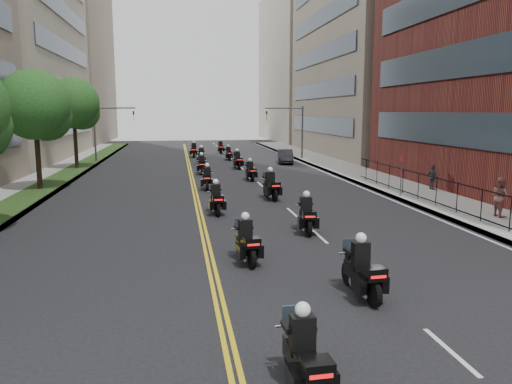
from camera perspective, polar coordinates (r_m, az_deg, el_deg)
ground at (r=10.79m, az=5.59°, el=-18.86°), size 160.00×160.00×0.00m
sidewalk_right at (r=37.47m, az=13.86°, el=1.28°), size 4.00×90.00×0.15m
sidewalk_left at (r=35.86m, az=-24.26°, el=0.38°), size 4.00×90.00×0.15m
grass_strip at (r=35.64m, az=-23.03°, el=0.57°), size 2.00×90.00×0.04m
building_right_tan at (r=62.80m, az=14.33°, el=18.03°), size 15.11×28.00×30.00m
building_right_far at (r=90.78m, az=6.62°, el=14.16°), size 15.00×28.00×26.00m
building_left_far at (r=89.72m, az=-22.12°, el=13.62°), size 16.00×28.00×26.00m
iron_fence at (r=25.45m, az=23.14°, el=-0.96°), size 0.05×28.00×1.50m
street_trees at (r=29.11m, az=-26.40°, el=8.39°), size 4.40×38.40×7.98m
traffic_signal_right at (r=52.61m, az=4.30°, el=7.69°), size 4.09×0.20×5.60m
traffic_signal_left at (r=51.71m, az=-16.93°, el=7.30°), size 4.09×0.20×5.60m
motorcycle_0 at (r=9.50m, az=5.53°, el=-18.45°), size 0.55×2.29×1.69m
motorcycle_1 at (r=14.18m, az=12.04°, el=-8.93°), size 0.60×2.42×1.78m
motorcycle_2 at (r=16.95m, az=-1.10°, el=-5.82°), size 0.66×2.31×1.71m
motorcycle_3 at (r=21.17m, az=5.81°, el=-2.76°), size 0.68×2.39×1.76m
motorcycle_4 at (r=24.98m, az=-4.57°, el=-0.93°), size 0.56×2.35×1.74m
motorcycle_5 at (r=28.96m, az=1.71°, el=0.61°), size 0.71×2.55×1.88m
motorcycle_6 at (r=32.81m, az=-5.59°, el=1.48°), size 0.63×2.34×1.73m
motorcycle_7 at (r=36.87m, az=-0.66°, el=2.33°), size 0.59×2.25×1.66m
motorcycle_8 at (r=40.97m, az=-6.22°, el=3.03°), size 0.56×2.41×1.77m
motorcycle_9 at (r=44.45m, az=-2.14°, el=3.58°), size 0.64×2.45×1.81m
motorcycle_10 at (r=48.21m, az=-6.27°, el=4.00°), size 0.62×2.53×1.87m
motorcycle_11 at (r=52.36m, az=-3.16°, el=4.35°), size 0.56×2.22×1.63m
motorcycle_12 at (r=56.14m, az=-7.12°, el=4.70°), size 0.67×2.50×1.84m
motorcycle_13 at (r=60.64m, az=-4.06°, el=5.04°), size 0.55×2.37×1.75m
parked_sedan at (r=49.31m, az=3.36°, el=4.08°), size 2.07×4.26×1.34m
pedestrian_b at (r=26.12m, az=26.18°, el=-0.51°), size 0.71×0.91×1.88m
pedestrian_c at (r=33.60m, az=19.52°, el=1.62°), size 0.51×0.97×1.58m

